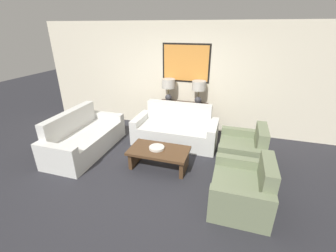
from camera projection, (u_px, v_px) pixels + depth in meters
ground_plane at (155, 175)px, 4.14m from camera, size 20.00×20.00×0.00m
back_wall at (186, 78)px, 5.65m from camera, size 7.86×0.12×2.65m
console_table at (183, 117)px, 5.81m from camera, size 1.22×0.36×0.75m
table_lamp_left at (168, 86)px, 5.60m from camera, size 0.33×0.33×0.58m
table_lamp_right at (199, 88)px, 5.39m from camera, size 0.33×0.33×0.58m
couch_by_back_wall at (176, 130)px, 5.25m from camera, size 1.90×0.87×0.88m
couch_by_side at (84, 138)px, 4.87m from camera, size 0.87×1.90×0.88m
coffee_table at (159, 154)px, 4.27m from camera, size 1.12×0.62×0.39m
decorative_bowl at (157, 148)px, 4.25m from camera, size 0.29×0.29×0.04m
armchair_near_back_wall at (243, 152)px, 4.38m from camera, size 0.84×0.99×0.82m
armchair_near_camera at (243, 190)px, 3.35m from camera, size 0.84×0.99×0.82m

